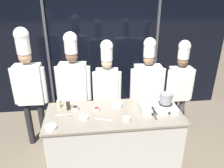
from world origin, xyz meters
The scene contains 21 objects.
ground_plane centered at (0.00, 0.00, 0.00)m, with size 24.00×24.00×0.00m, color #7F705B.
window_wall_back centered at (0.00, 1.84, 1.35)m, with size 5.40×0.09×2.70m.
demo_counter centered at (0.00, 0.00, 0.47)m, with size 1.97×0.83×0.94m.
portable_stove centered at (0.64, 0.01, 0.99)m, with size 0.53×0.37×0.11m.
frying_pan centered at (0.52, 0.00, 1.07)m, with size 0.29×0.49×0.05m.
stock_pot centered at (0.76, 0.01, 1.13)m, with size 0.21×0.18×0.15m.
squeeze_bottle_oil centered at (-0.81, 0.23, 1.02)m, with size 0.06×0.06×0.17m.
squeeze_bottle_soy centered at (-0.66, 0.18, 1.03)m, with size 0.05×0.05×0.19m.
prep_bowl_onion centered at (0.07, 0.18, 0.97)m, with size 0.15×0.15×0.06m.
prep_bowl_bell_pepper centered at (-0.25, 0.10, 0.96)m, with size 0.09×0.09×0.05m.
prep_bowl_bean_sprouts centered at (0.15, -0.20, 0.96)m, with size 0.11×0.11×0.05m.
prep_bowl_soy_glaze centered at (-0.56, 0.16, 0.97)m, with size 0.11×0.11×0.05m.
prep_bowl_ginger centered at (-0.43, -0.10, 0.96)m, with size 0.14×0.14×0.04m.
prep_bowl_chicken centered at (-0.86, -0.28, 0.96)m, with size 0.16×0.16×0.04m.
serving_spoon_slotted centered at (-0.12, -0.19, 0.94)m, with size 0.26×0.13×0.02m.
serving_spoon_solid centered at (-0.67, 0.02, 0.94)m, with size 0.25×0.05×0.02m.
chef_head centered at (-1.30, 0.66, 1.22)m, with size 0.55×0.23×2.08m.
chef_sous centered at (-0.60, 0.75, 1.14)m, with size 0.59×0.27×1.98m.
chef_line centered at (-0.04, 0.68, 1.10)m, with size 0.48×0.23×1.85m.
chef_pastry centered at (0.68, 0.71, 1.06)m, with size 0.61×0.27×1.86m.
chef_apprentice centered at (1.25, 0.65, 1.08)m, with size 0.49×0.20×1.82m.
Camera 1 is at (-0.35, -2.69, 2.61)m, focal length 35.00 mm.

